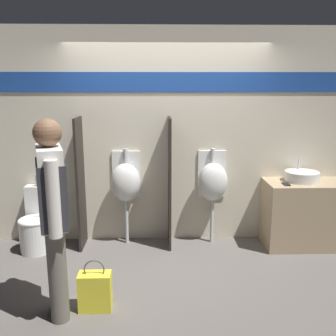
% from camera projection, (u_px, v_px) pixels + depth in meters
% --- Properties ---
extents(ground_plane, '(16.00, 16.00, 0.00)m').
position_uv_depth(ground_plane, '(168.00, 257.00, 4.45)').
color(ground_plane, '#5B5651').
extents(display_wall, '(4.54, 0.07, 2.70)m').
position_uv_depth(display_wall, '(167.00, 137.00, 4.73)').
color(display_wall, beige).
rests_on(display_wall, ground_plane).
extents(sink_counter, '(1.00, 0.54, 0.83)m').
position_uv_depth(sink_counter, '(304.00, 214.00, 4.70)').
color(sink_counter, tan).
rests_on(sink_counter, ground_plane).
extents(sink_basin, '(0.42, 0.42, 0.26)m').
position_uv_depth(sink_basin, '(302.00, 176.00, 4.64)').
color(sink_basin, white).
rests_on(sink_basin, sink_counter).
extents(cell_phone, '(0.07, 0.14, 0.01)m').
position_uv_depth(cell_phone, '(286.00, 184.00, 4.49)').
color(cell_phone, black).
rests_on(cell_phone, sink_counter).
extents(divider_near_counter, '(0.03, 0.41, 1.63)m').
position_uv_depth(divider_near_counter, '(81.00, 184.00, 4.60)').
color(divider_near_counter, '#28231E').
rests_on(divider_near_counter, ground_plane).
extents(divider_mid, '(0.03, 0.41, 1.63)m').
position_uv_depth(divider_mid, '(170.00, 183.00, 4.63)').
color(divider_mid, '#28231E').
rests_on(divider_mid, ground_plane).
extents(urinal_near_counter, '(0.37, 0.26, 1.22)m').
position_uv_depth(urinal_near_counter, '(126.00, 182.00, 4.69)').
color(urinal_near_counter, silver).
rests_on(urinal_near_counter, ground_plane).
extents(urinal_far, '(0.37, 0.26, 1.22)m').
position_uv_depth(urinal_far, '(213.00, 182.00, 4.72)').
color(urinal_far, silver).
rests_on(urinal_far, ground_plane).
extents(toilet, '(0.38, 0.54, 0.91)m').
position_uv_depth(toilet, '(36.00, 225.00, 4.61)').
color(toilet, white).
rests_on(toilet, ground_plane).
extents(person_in_vest, '(0.36, 0.58, 1.75)m').
position_uv_depth(person_in_vest, '(53.00, 206.00, 3.13)').
color(person_in_vest, '#666056').
rests_on(person_in_vest, ground_plane).
extents(shopping_bag, '(0.29, 0.16, 0.49)m').
position_uv_depth(shopping_bag, '(95.00, 291.00, 3.38)').
color(shopping_bag, yellow).
rests_on(shopping_bag, ground_plane).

